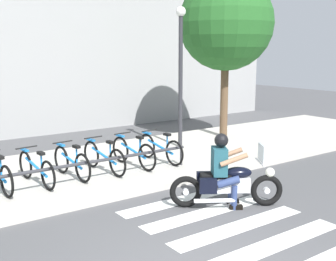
% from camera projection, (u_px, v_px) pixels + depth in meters
% --- Properties ---
extents(sidewalk, '(24.00, 4.40, 0.15)m').
position_uv_depth(sidewalk, '(61.00, 174.00, 10.06)').
color(sidewalk, '#B7B2A8').
rests_on(sidewalk, ground).
extents(crosswalk_stripe_2, '(2.80, 0.40, 0.01)m').
position_uv_depth(crosswalk_stripe_2, '(276.00, 244.00, 6.61)').
color(crosswalk_stripe_2, white).
rests_on(crosswalk_stripe_2, ground).
extents(crosswalk_stripe_3, '(2.80, 0.40, 0.01)m').
position_uv_depth(crosswalk_stripe_3, '(239.00, 226.00, 7.25)').
color(crosswalk_stripe_3, white).
rests_on(crosswalk_stripe_3, ground).
extents(crosswalk_stripe_4, '(2.80, 0.40, 0.01)m').
position_uv_depth(crosswalk_stripe_4, '(208.00, 212.00, 7.89)').
color(crosswalk_stripe_4, white).
rests_on(crosswalk_stripe_4, ground).
extents(crosswalk_stripe_5, '(2.80, 0.40, 0.01)m').
position_uv_depth(crosswalk_stripe_5, '(182.00, 200.00, 8.53)').
color(crosswalk_stripe_5, white).
rests_on(crosswalk_stripe_5, ground).
extents(motorcycle, '(1.89, 1.26, 1.20)m').
position_uv_depth(motorcycle, '(227.00, 184.00, 8.10)').
color(motorcycle, black).
rests_on(motorcycle, ground).
extents(rider, '(0.77, 0.73, 1.43)m').
position_uv_depth(rider, '(223.00, 165.00, 8.04)').
color(rider, '#1E4C59').
rests_on(rider, ground).
extents(bicycle_3, '(0.48, 1.70, 0.75)m').
position_uv_depth(bicycle_3, '(36.00, 169.00, 8.99)').
color(bicycle_3, black).
rests_on(bicycle_3, sidewalk).
extents(bicycle_4, '(0.48, 1.59, 0.78)m').
position_uv_depth(bicycle_4, '(72.00, 162.00, 9.44)').
color(bicycle_4, black).
rests_on(bicycle_4, sidewalk).
extents(bicycle_5, '(0.48, 1.74, 0.78)m').
position_uv_depth(bicycle_5, '(104.00, 157.00, 9.89)').
color(bicycle_5, black).
rests_on(bicycle_5, sidewalk).
extents(bicycle_6, '(0.48, 1.72, 0.79)m').
position_uv_depth(bicycle_6, '(133.00, 152.00, 10.34)').
color(bicycle_6, black).
rests_on(bicycle_6, sidewalk).
extents(bicycle_7, '(0.48, 1.71, 0.77)m').
position_uv_depth(bicycle_7, '(160.00, 148.00, 10.80)').
color(bicycle_7, black).
rests_on(bicycle_7, sidewalk).
extents(bike_rack, '(6.14, 0.07, 0.49)m').
position_uv_depth(bike_rack, '(64.00, 168.00, 8.75)').
color(bike_rack, '#333338').
rests_on(bike_rack, sidewalk).
extents(street_lamp, '(0.28, 0.28, 4.13)m').
position_uv_depth(street_lamp, '(181.00, 65.00, 12.10)').
color(street_lamp, '#2D2D33').
rests_on(street_lamp, ground).
extents(tree_near_rack, '(2.99, 2.99, 5.27)m').
position_uv_depth(tree_near_rack, '(226.00, 23.00, 13.38)').
color(tree_near_rack, brown).
rests_on(tree_near_rack, ground).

